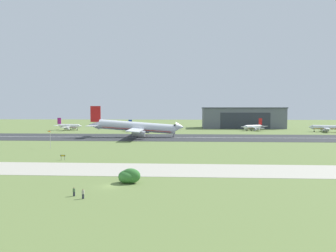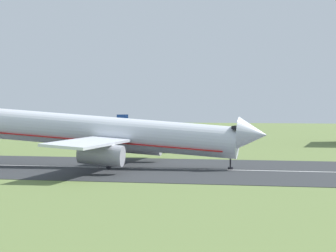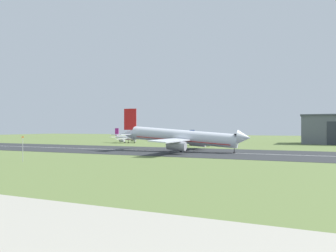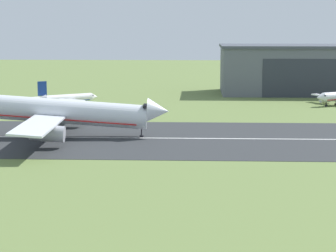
{
  "view_description": "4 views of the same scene",
  "coord_description": "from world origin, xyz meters",
  "px_view_note": "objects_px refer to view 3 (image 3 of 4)",
  "views": [
    {
      "loc": [
        15.47,
        -64.56,
        15.63
      ],
      "look_at": [
        7.98,
        62.17,
        8.93
      ],
      "focal_mm": 35.0,
      "sensor_mm": 36.0,
      "label": 1
    },
    {
      "loc": [
        29.01,
        -11.49,
        10.74
      ],
      "look_at": [
        8.93,
        68.69,
        8.32
      ],
      "focal_mm": 85.0,
      "sensor_mm": 36.0,
      "label": 2
    },
    {
      "loc": [
        33.83,
        -4.44,
        9.2
      ],
      "look_at": [
        -3.61,
        80.42,
        9.73
      ],
      "focal_mm": 35.0,
      "sensor_mm": 36.0,
      "label": 3
    },
    {
      "loc": [
        19.59,
        -23.42,
        24.26
      ],
      "look_at": [
        15.1,
        78.66,
        8.1
      ],
      "focal_mm": 70.0,
      "sensor_mm": 36.0,
      "label": 4
    }
  ],
  "objects_px": {
    "airplane_parked_east": "(127,138)",
    "windsock_pole": "(23,139)",
    "airplane_parked_centre": "(206,140)",
    "airplane_landing": "(182,137)"
  },
  "relations": [
    {
      "from": "airplane_landing",
      "to": "airplane_parked_east",
      "type": "relative_size",
      "value": 2.53
    },
    {
      "from": "airplane_parked_centre",
      "to": "windsock_pole",
      "type": "bearing_deg",
      "value": -102.82
    },
    {
      "from": "airplane_parked_centre",
      "to": "windsock_pole",
      "type": "xyz_separation_m",
      "value": [
        -22.41,
        -98.45,
        3.38
      ]
    },
    {
      "from": "airplane_landing",
      "to": "airplane_parked_east",
      "type": "xyz_separation_m",
      "value": [
        -58.34,
        55.61,
        -2.64
      ]
    },
    {
      "from": "airplane_parked_east",
      "to": "windsock_pole",
      "type": "xyz_separation_m",
      "value": [
        31.06,
        -107.04,
        3.25
      ]
    },
    {
      "from": "airplane_parked_centre",
      "to": "airplane_parked_east",
      "type": "relative_size",
      "value": 0.87
    },
    {
      "from": "airplane_landing",
      "to": "windsock_pole",
      "type": "bearing_deg",
      "value": -117.94
    },
    {
      "from": "airplane_parked_centre",
      "to": "airplane_parked_east",
      "type": "distance_m",
      "value": 54.16
    },
    {
      "from": "airplane_parked_centre",
      "to": "airplane_parked_east",
      "type": "bearing_deg",
      "value": 170.87
    },
    {
      "from": "airplane_landing",
      "to": "airplane_parked_centre",
      "type": "xyz_separation_m",
      "value": [
        -4.87,
        47.02,
        -2.77
      ]
    }
  ]
}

